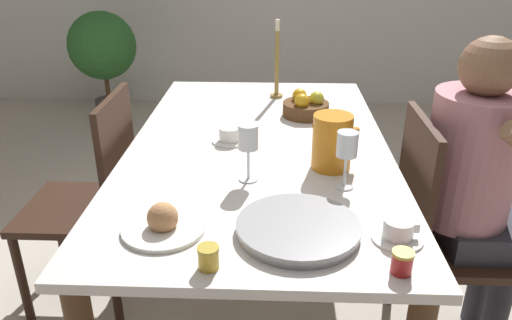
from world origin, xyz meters
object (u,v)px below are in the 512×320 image
object	(u,v)px
wine_glass_water	(248,140)
wine_glass_juice	(347,148)
chair_person_side	(443,232)
jam_jar_red	(208,256)
potted_plant	(103,50)
person_seated	(478,178)
bread_plate	(163,223)
candlestick_tall	(277,67)
teacup_near_person	(398,231)
red_pitcher	(332,142)
serving_tray	(298,228)
jam_jar_amber	(402,261)
fruit_bowl	(306,106)
chair_opposite	(93,198)
teacup_across	(230,136)

from	to	relation	value
wine_glass_water	wine_glass_juice	world-z (taller)	wine_glass_water
chair_person_side	jam_jar_red	distance (m)	0.99
potted_plant	wine_glass_water	bearing A→B (deg)	-62.12
person_seated	bread_plate	world-z (taller)	person_seated
wine_glass_juice	candlestick_tall	world-z (taller)	candlestick_tall
wine_glass_water	teacup_near_person	bearing A→B (deg)	-38.77
wine_glass_water	jam_jar_red	bearing A→B (deg)	-98.43
red_pitcher	chair_person_side	bearing A→B (deg)	-0.34
jam_jar_red	candlestick_tall	world-z (taller)	candlestick_tall
wine_glass_water	bread_plate	xyz separation A→B (m)	(-0.21, -0.31, -0.12)
bread_plate	potted_plant	size ratio (longest dim) A/B	0.25
wine_glass_juice	candlestick_tall	distance (m)	0.95
person_seated	wine_glass_juice	distance (m)	0.53
serving_tray	bread_plate	xyz separation A→B (m)	(-0.36, -0.00, 0.01)
red_pitcher	jam_jar_amber	xyz separation A→B (m)	(0.11, -0.57, -0.06)
jam_jar_amber	fruit_bowl	distance (m)	1.11
chair_opposite	wine_glass_water	distance (m)	0.81
serving_tray	person_seated	bearing A→B (deg)	33.66
chair_person_side	red_pitcher	distance (m)	0.54
teacup_near_person	teacup_across	xyz separation A→B (m)	(-0.50, 0.64, 0.00)
chair_person_side	teacup_near_person	xyz separation A→B (m)	(-0.29, -0.43, 0.27)
wine_glass_juice	jam_jar_red	world-z (taller)	wine_glass_juice
wine_glass_water	wine_glass_juice	size ratio (longest dim) A/B	1.02
jam_jar_amber	chair_person_side	bearing A→B (deg)	61.57
wine_glass_water	teacup_across	xyz separation A→B (m)	(-0.09, 0.32, -0.12)
chair_opposite	jam_jar_amber	size ratio (longest dim) A/B	15.47
person_seated	jam_jar_red	bearing A→B (deg)	-55.67
teacup_near_person	jam_jar_red	bearing A→B (deg)	-163.57
chair_person_side	person_seated	distance (m)	0.23
chair_opposite	red_pitcher	distance (m)	1.00
serving_tray	jam_jar_red	size ratio (longest dim) A/B	5.69
chair_opposite	potted_plant	bearing A→B (deg)	16.57
chair_person_side	fruit_bowl	bearing A→B (deg)	-137.68
jam_jar_amber	potted_plant	bearing A→B (deg)	119.99
red_pitcher	potted_plant	xyz separation A→B (m)	(-1.55, 2.31, -0.21)
candlestick_tall	teacup_across	bearing A→B (deg)	-107.07
teacup_near_person	teacup_across	world-z (taller)	same
chair_person_side	candlestick_tall	distance (m)	1.07
red_pitcher	teacup_near_person	bearing A→B (deg)	-72.74
bread_plate	chair_person_side	bearing A→B (deg)	24.34
serving_tray	bread_plate	distance (m)	0.36
teacup_near_person	bread_plate	world-z (taller)	bread_plate
candlestick_tall	chair_opposite	bearing A→B (deg)	-141.17
teacup_across	bread_plate	distance (m)	0.64
potted_plant	teacup_across	bearing A→B (deg)	-60.47
chair_opposite	wine_glass_water	xyz separation A→B (m)	(0.65, -0.30, 0.39)
chair_opposite	wine_glass_juice	distance (m)	1.08
bread_plate	potted_plant	bearing A→B (deg)	111.37
person_seated	serving_tray	bearing A→B (deg)	-56.34
red_pitcher	jam_jar_red	distance (m)	0.67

